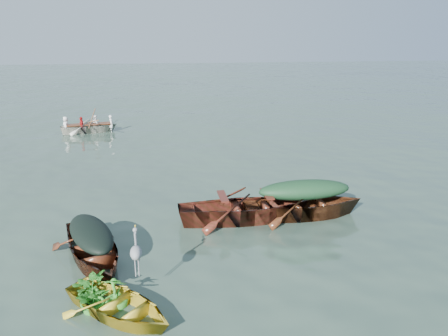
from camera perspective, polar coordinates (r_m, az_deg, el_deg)
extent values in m
plane|color=#354B3E|center=(11.48, 3.72, -7.51)|extent=(140.00, 140.00, 0.00)
imported|color=gold|center=(8.35, -13.52, -18.21)|extent=(2.95, 2.86, 0.75)
imported|color=#572E14|center=(10.22, -16.67, -11.52)|extent=(2.68, 4.13, 0.98)
imported|color=#4B2B11|center=(12.16, 10.27, -6.31)|extent=(4.58, 1.44, 1.08)
imported|color=#4E1B13|center=(11.75, 2.72, -6.91)|extent=(4.91, 1.57, 1.18)
imported|color=beige|center=(23.32, -17.15, 4.44)|extent=(3.99, 1.72, 0.89)
ellipsoid|color=black|center=(9.91, -17.01, -8.00)|extent=(1.48, 2.27, 0.40)
ellipsoid|color=#17391E|center=(11.88, 10.47, -2.76)|extent=(2.52, 0.79, 0.52)
imported|color=#29661A|center=(8.37, -16.37, -12.90)|extent=(1.14, 1.13, 0.60)
imported|color=silver|center=(23.17, -17.32, 6.44)|extent=(2.83, 1.43, 0.76)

